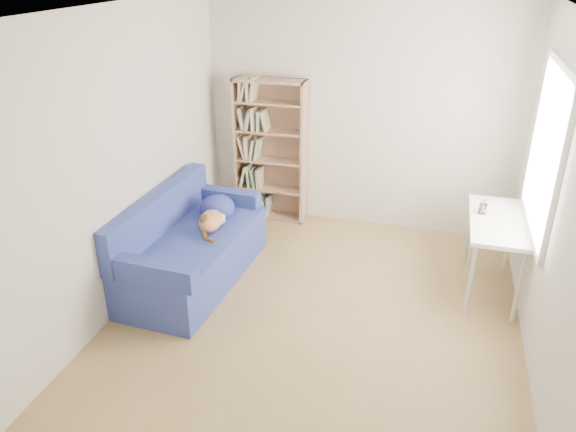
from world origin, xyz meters
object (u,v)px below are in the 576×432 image
(bookshelf, at_px, (271,156))
(pen_cup, at_px, (483,208))
(desk, at_px, (497,228))
(sofa, at_px, (190,247))

(bookshelf, bearing_deg, pen_cup, -21.44)
(desk, bearing_deg, pen_cup, 142.89)
(bookshelf, relative_size, pen_cup, 11.45)
(desk, height_order, pen_cup, pen_cup)
(sofa, relative_size, bookshelf, 1.09)
(bookshelf, height_order, desk, bookshelf)
(desk, bearing_deg, sofa, -168.95)
(sofa, xyz_separation_m, bookshelf, (0.34, 1.58, 0.44))
(sofa, xyz_separation_m, pen_cup, (2.69, 0.65, 0.47))
(desk, bearing_deg, bookshelf, 157.58)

